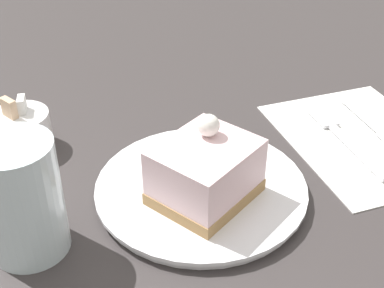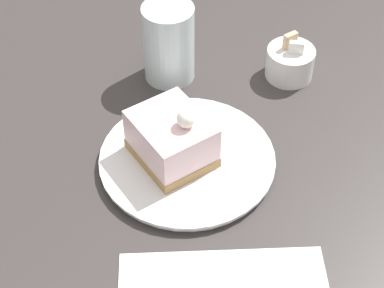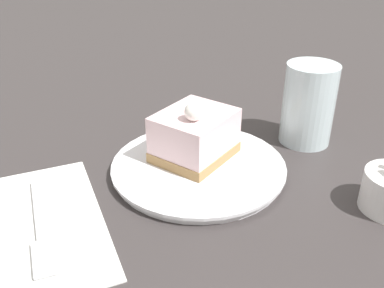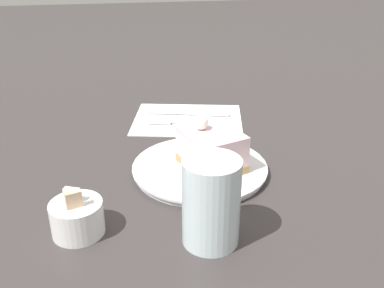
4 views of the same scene
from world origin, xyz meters
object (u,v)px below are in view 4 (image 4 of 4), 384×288
(cake_slice, at_px, (211,149))
(knife, at_px, (196,114))
(plate, at_px, (200,168))
(sugar_bowl, at_px, (77,217))
(drinking_glass, at_px, (211,202))
(fork, at_px, (180,122))

(cake_slice, height_order, knife, cake_slice)
(plate, height_order, cake_slice, cake_slice)
(cake_slice, bearing_deg, plate, 50.88)
(plate, bearing_deg, sugar_bowl, 124.62)
(sugar_bowl, height_order, drinking_glass, drinking_glass)
(plate, distance_m, fork, 0.20)
(cake_slice, xyz_separation_m, drinking_glass, (-0.17, 0.04, 0.01))
(drinking_glass, bearing_deg, cake_slice, -12.80)
(fork, xyz_separation_m, sugar_bowl, (-0.33, 0.18, 0.02))
(drinking_glass, bearing_deg, sugar_bowl, 74.52)
(cake_slice, distance_m, sugar_bowl, 0.24)
(knife, height_order, sugar_bowl, sugar_bowl)
(cake_slice, distance_m, drinking_glass, 0.17)
(fork, distance_m, drinking_glass, 0.38)
(drinking_glass, bearing_deg, fork, -2.87)
(fork, height_order, drinking_glass, drinking_glass)
(cake_slice, relative_size, drinking_glass, 1.03)
(plate, relative_size, cake_slice, 1.88)
(cake_slice, bearing_deg, knife, -23.78)
(plate, height_order, fork, plate)
(cake_slice, xyz_separation_m, fork, (0.21, 0.02, -0.04))
(sugar_bowl, xyz_separation_m, drinking_glass, (-0.05, -0.16, 0.03))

